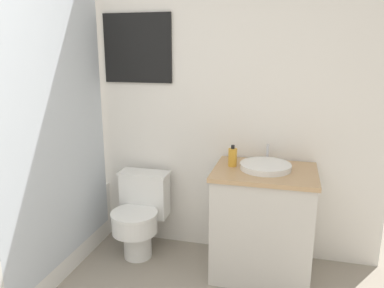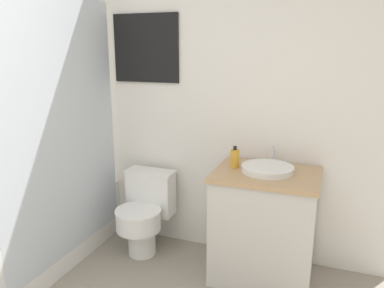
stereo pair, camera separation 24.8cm
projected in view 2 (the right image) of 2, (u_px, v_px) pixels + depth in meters
name	position (u px, v px, depth m)	size (l,w,h in m)	color
wall_back	(175.00, 93.00, 2.96)	(3.30, 0.07, 2.50)	white
shower_area	(41.00, 225.00, 2.84)	(0.61, 1.34, 1.98)	white
toilet	(145.00, 211.00, 2.98)	(0.40, 0.49, 0.64)	white
vanity	(264.00, 226.00, 2.61)	(0.70, 0.55, 0.79)	beige
sink	(267.00, 169.00, 2.53)	(0.35, 0.39, 0.13)	white
soap_bottle	(235.00, 158.00, 2.61)	(0.06, 0.06, 0.15)	gold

